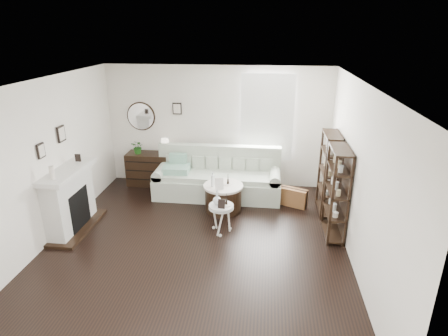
# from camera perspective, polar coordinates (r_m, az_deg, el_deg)

# --- Properties ---
(room) EXTENTS (5.50, 5.50, 5.50)m
(room) POSITION_cam_1_polar(r_m,az_deg,el_deg) (8.27, 4.01, 7.69)
(room) COLOR black
(room) RESTS_ON ground
(fireplace) EXTENTS (0.50, 1.40, 1.84)m
(fireplace) POSITION_cam_1_polar(r_m,az_deg,el_deg) (7.22, -22.35, -4.76)
(fireplace) COLOR silver
(fireplace) RESTS_ON ground
(shelf_unit_far) EXTENTS (0.30, 0.80, 1.60)m
(shelf_unit_far) POSITION_cam_1_polar(r_m,az_deg,el_deg) (7.49, 15.68, -0.83)
(shelf_unit_far) COLOR black
(shelf_unit_far) RESTS_ON ground
(shelf_unit_near) EXTENTS (0.30, 0.80, 1.60)m
(shelf_unit_near) POSITION_cam_1_polar(r_m,az_deg,el_deg) (6.67, 16.75, -3.65)
(shelf_unit_near) COLOR black
(shelf_unit_near) RESTS_ON ground
(sofa) EXTENTS (2.68, 0.93, 1.04)m
(sofa) POSITION_cam_1_polar(r_m,az_deg,el_deg) (8.12, -0.94, -1.80)
(sofa) COLOR #A6B29E
(sofa) RESTS_ON ground
(quilt) EXTENTS (0.57, 0.47, 0.14)m
(quilt) POSITION_cam_1_polar(r_m,az_deg,el_deg) (8.06, -7.27, -0.15)
(quilt) COLOR #289371
(quilt) RESTS_ON sofa
(suitcase) EXTENTS (0.59, 0.40, 0.38)m
(suitcase) POSITION_cam_1_polar(r_m,az_deg,el_deg) (7.80, 10.48, -4.40)
(suitcase) COLOR brown
(suitcase) RESTS_ON ground
(dresser) EXTENTS (1.14, 0.49, 0.76)m
(dresser) POSITION_cam_1_polar(r_m,az_deg,el_deg) (8.79, -10.84, -0.14)
(dresser) COLOR black
(dresser) RESTS_ON ground
(table_lamp) EXTENTS (0.28, 0.28, 0.36)m
(table_lamp) POSITION_cam_1_polar(r_m,az_deg,el_deg) (8.52, -8.96, 3.29)
(table_lamp) COLOR white
(table_lamp) RESTS_ON dresser
(potted_plant) EXTENTS (0.34, 0.31, 0.31)m
(potted_plant) POSITION_cam_1_polar(r_m,az_deg,el_deg) (8.67, -12.96, 3.14)
(potted_plant) COLOR #1F5618
(potted_plant) RESTS_ON dresser
(drum_table) EXTENTS (0.78, 0.78, 0.54)m
(drum_table) POSITION_cam_1_polar(r_m,az_deg,el_deg) (7.46, -0.11, -4.51)
(drum_table) COLOR black
(drum_table) RESTS_ON ground
(pedestal_table) EXTENTS (0.44, 0.44, 0.54)m
(pedestal_table) POSITION_cam_1_polar(r_m,az_deg,el_deg) (6.59, -0.42, -6.04)
(pedestal_table) COLOR white
(pedestal_table) RESTS_ON ground
(eiffel_drum) EXTENTS (0.13, 0.13, 0.19)m
(eiffel_drum) POSITION_cam_1_polar(r_m,az_deg,el_deg) (7.35, 0.61, -1.79)
(eiffel_drum) COLOR black
(eiffel_drum) RESTS_ON drum_table
(bottle_drum) EXTENTS (0.07, 0.07, 0.29)m
(bottle_drum) POSITION_cam_1_polar(r_m,az_deg,el_deg) (7.23, -1.74, -1.75)
(bottle_drum) COLOR silver
(bottle_drum) RESTS_ON drum_table
(card_frame_drum) EXTENTS (0.18, 0.11, 0.22)m
(card_frame_drum) POSITION_cam_1_polar(r_m,az_deg,el_deg) (7.13, -0.74, -2.39)
(card_frame_drum) COLOR white
(card_frame_drum) RESTS_ON drum_table
(eiffel_ped) EXTENTS (0.12, 0.12, 0.19)m
(eiffel_ped) POSITION_cam_1_polar(r_m,az_deg,el_deg) (6.54, 0.36, -4.85)
(eiffel_ped) COLOR black
(eiffel_ped) RESTS_ON pedestal_table
(flask_ped) EXTENTS (0.15, 0.15, 0.28)m
(flask_ped) POSITION_cam_1_polar(r_m,az_deg,el_deg) (6.53, -1.08, -4.48)
(flask_ped) COLOR silver
(flask_ped) RESTS_ON pedestal_table
(card_frame_ped) EXTENTS (0.13, 0.06, 0.16)m
(card_frame_ped) POSITION_cam_1_polar(r_m,az_deg,el_deg) (6.43, -0.39, -5.48)
(card_frame_ped) COLOR black
(card_frame_ped) RESTS_ON pedestal_table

